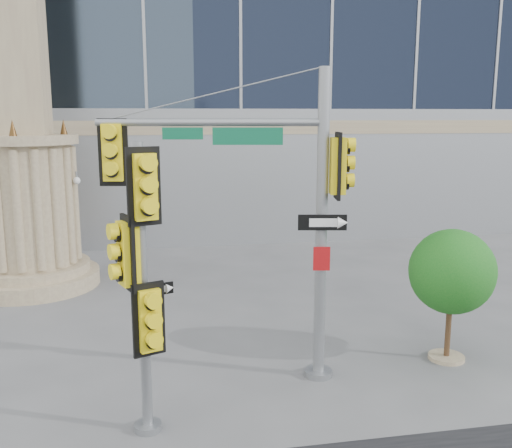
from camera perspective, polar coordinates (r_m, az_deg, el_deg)
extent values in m
plane|color=#545456|center=(12.36, -0.20, -16.72)|extent=(120.00, 120.00, 0.00)
cylinder|color=gray|center=(20.91, -21.39, -5.11)|extent=(4.40, 4.40, 0.50)
cylinder|color=gray|center=(20.81, -21.46, -4.04)|extent=(3.80, 3.80, 0.30)
cylinder|color=gray|center=(20.39, -21.88, 1.81)|extent=(3.00, 3.00, 4.00)
cylinder|color=gray|center=(20.20, -22.31, 7.84)|extent=(3.50, 3.50, 0.30)
cone|color=#472D14|center=(19.97, -18.69, 9.20)|extent=(0.24, 0.24, 0.50)
cylinder|color=slate|center=(13.21, 6.24, -14.56)|extent=(0.62, 0.62, 0.13)
cylinder|color=slate|center=(12.18, 6.56, -0.49)|extent=(0.25, 0.25, 6.69)
cylinder|color=slate|center=(11.90, -4.65, 10.09)|extent=(4.63, 1.00, 0.16)
cube|color=#0B5D3C|center=(11.85, -0.83, 8.78)|extent=(1.43, 0.31, 0.36)
cube|color=yellow|center=(12.24, -14.08, 6.95)|extent=(0.66, 0.42, 1.39)
cube|color=yellow|center=(12.03, 8.18, 5.77)|extent=(0.42, 0.66, 1.39)
cube|color=black|center=(11.99, 6.66, 0.15)|extent=(1.01, 0.22, 0.33)
cube|color=#AE1013|center=(12.16, 6.58, -3.46)|extent=(0.36, 0.10, 0.51)
cylinder|color=slate|center=(11.33, -10.74, -19.29)|extent=(0.51, 0.51, 0.13)
cylinder|color=slate|center=(10.30, -11.24, -6.75)|extent=(0.19, 0.19, 5.29)
cube|color=yellow|center=(9.68, -11.17, 3.69)|extent=(0.65, 0.48, 1.32)
cube|color=yellow|center=(10.03, -12.64, -2.89)|extent=(0.48, 0.65, 1.32)
cube|color=yellow|center=(10.22, -10.69, -9.36)|extent=(0.65, 0.48, 1.32)
cube|color=black|center=(10.23, -10.00, -6.51)|extent=(0.62, 0.26, 0.21)
cylinder|color=gray|center=(14.66, 18.49, -12.52)|extent=(0.85, 0.85, 0.09)
cylinder|color=#382314|center=(14.37, 18.69, -9.58)|extent=(0.13, 0.13, 1.69)
sphere|color=#155E18|center=(13.98, 19.01, -4.51)|extent=(1.97, 1.97, 1.97)
sphere|color=#155E18|center=(14.46, 19.95, -5.23)|extent=(1.22, 1.22, 1.22)
sphere|color=#155E18|center=(13.69, 18.23, -5.80)|extent=(1.03, 1.03, 1.03)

